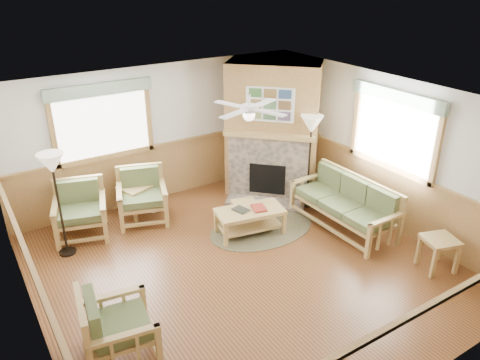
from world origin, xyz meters
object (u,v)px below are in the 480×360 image
armchair_back_left (80,211)px  coffee_table (250,221)px  armchair_back_right (142,197)px  floor_lamp_left (59,205)px  sofa (343,204)px  end_table_sofa (438,254)px  footstool (245,212)px  armchair_left (118,325)px  floor_lamp_right (309,162)px  end_table_chairs (136,200)px

armchair_back_left → coffee_table: armchair_back_left is taller
armchair_back_left → armchair_back_right: bearing=13.7°
floor_lamp_left → armchair_back_left: bearing=47.1°
sofa → armchair_back_right: armchair_back_right is taller
end_table_sofa → footstool: size_ratio=1.26×
coffee_table → footstool: coffee_table is taller
armchair_left → floor_lamp_right: (4.48, 1.85, 0.46)m
armchair_back_right → footstool: 1.92m
end_table_chairs → floor_lamp_left: floor_lamp_left is taller
armchair_back_left → coffee_table: size_ratio=0.82×
armchair_back_right → floor_lamp_right: bearing=-3.1°
armchair_back_right → armchair_back_left: bearing=-164.6°
armchair_back_left → floor_lamp_right: (4.09, -1.22, 0.44)m
armchair_back_right → end_table_chairs: size_ratio=1.63×
armchair_back_left → floor_lamp_left: 0.70m
end_table_sofa → floor_lamp_right: bearing=96.5°
armchair_left → footstool: armchair_left is taller
sofa → floor_lamp_left: bearing=-113.2°
armchair_back_right → end_table_sofa: 5.14m
coffee_table → floor_lamp_right: bearing=22.2°
armchair_back_right → coffee_table: (1.41, -1.47, -0.25)m
end_table_sofa → floor_lamp_right: (-0.32, 2.77, 0.65)m
footstool → coffee_table: bearing=-111.7°
armchair_back_left → end_table_chairs: bearing=28.6°
floor_lamp_left → footstool: bearing=-12.8°
armchair_left → floor_lamp_right: bearing=-58.6°
armchair_back_left → coffee_table: (2.53, -1.53, -0.25)m
end_table_sofa → footstool: end_table_sofa is taller
armchair_left → footstool: size_ratio=2.15×
coffee_table → footstool: (0.17, 0.41, -0.05)m
end_table_chairs → floor_lamp_left: (-1.47, -0.65, 0.60)m
armchair_back_right → armchair_left: size_ratio=1.03×
coffee_table → end_table_sofa: (1.88, -2.47, 0.04)m
sofa → footstool: sofa is taller
armchair_left → footstool: 3.66m
armchair_left → sofa: bearing=-70.6°
armchair_back_left → floor_lamp_right: size_ratio=0.52×
armchair_left → floor_lamp_right: size_ratio=0.51×
floor_lamp_left → sofa: bearing=-22.4°
end_table_chairs → coffee_table: bearing=-50.7°
armchair_back_left → armchair_back_right: (1.11, -0.06, 0.00)m
end_table_chairs → floor_lamp_right: bearing=-25.8°
armchair_left → coffee_table: size_ratio=0.79×
floor_lamp_right → sofa: bearing=-91.9°
coffee_table → end_table_chairs: (-1.44, 1.76, 0.06)m
sofa → floor_lamp_left: (-4.44, 1.83, 0.43)m
armchair_left → end_table_sofa: 4.89m
armchair_left → end_table_sofa: armchair_left is taller
armchair_back_left → floor_lamp_right: 4.29m
sofa → coffee_table: 1.71m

